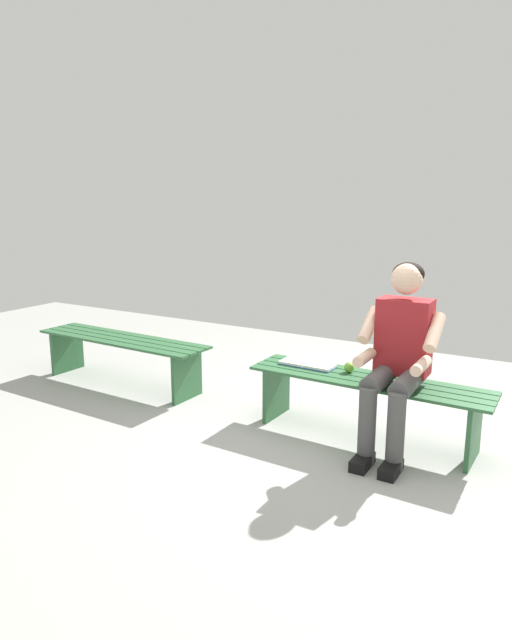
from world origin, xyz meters
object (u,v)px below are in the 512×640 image
(bench_near, at_px, (366,393))
(person_seated, at_px, (398,352))
(book_open, at_px, (307,365))
(bench_far, at_px, (122,349))
(apple, at_px, (349,367))

(bench_near, bearing_deg, person_seated, 156.72)
(person_seated, relative_size, book_open, 2.96)
(bench_far, bearing_deg, person_seated, 177.73)
(person_seated, relative_size, apple, 16.61)
(bench_near, relative_size, book_open, 4.03)
(person_seated, height_order, book_open, person_seated)
(apple, bearing_deg, person_seated, 156.88)
(bench_near, xyz_separation_m, person_seated, (-0.23, 0.10, 0.35))
(bench_near, height_order, person_seated, person_seated)
(person_seated, bearing_deg, bench_far, -2.27)
(bench_far, bearing_deg, bench_near, 180.00)
(bench_far, bearing_deg, book_open, -178.13)
(person_seated, height_order, apple, person_seated)
(book_open, bearing_deg, person_seated, 169.28)
(bench_near, distance_m, book_open, 0.49)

